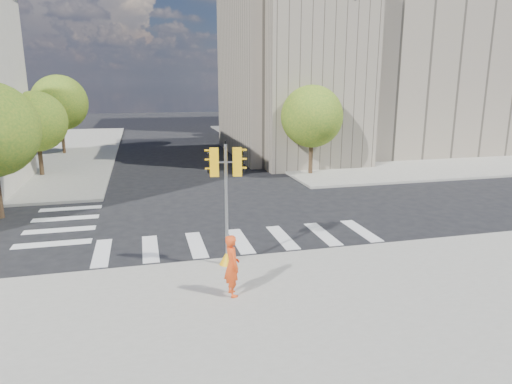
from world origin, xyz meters
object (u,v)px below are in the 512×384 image
lamp_far (255,99)px  lamp_near (299,106)px  photographer (232,265)px  traffic_signal (227,214)px

lamp_far → lamp_near: bearing=-90.0°
lamp_far → photographer: size_ratio=4.33×
lamp_near → photographer: bearing=-114.2°
lamp_near → photographer: 23.24m
lamp_near → traffic_signal: bearing=-116.1°
lamp_near → photographer: lamp_near is taller
traffic_signal → photographer: (-0.29, -2.36, -0.88)m
photographer → traffic_signal: bearing=-13.5°
lamp_near → photographer: (-9.42, -20.96, -3.49)m
lamp_far → traffic_signal: bearing=-105.6°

